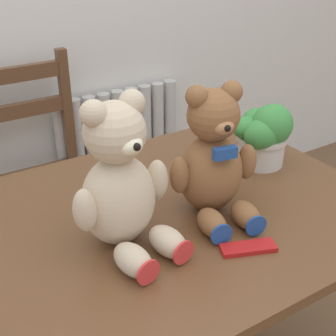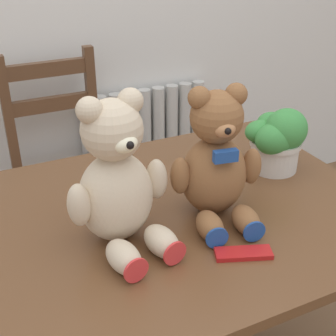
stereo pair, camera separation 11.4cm
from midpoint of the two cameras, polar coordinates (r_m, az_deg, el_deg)
radiator at (r=2.38m, az=-7.09°, el=0.32°), size 0.65×0.10×0.71m
dining_table at (r=1.33m, az=-2.67°, el=-9.21°), size 1.15×0.86×0.73m
wooden_chair_behind at (r=2.02m, az=-16.54°, el=-1.36°), size 0.40×0.39×0.96m
teddy_bear_left at (r=1.08m, az=-8.79°, el=-2.11°), size 0.26×0.28×0.37m
teddy_bear_right at (r=1.19m, az=2.85°, el=0.91°), size 0.25×0.26×0.35m
potted_plant at (r=1.47m, az=9.46°, el=4.06°), size 0.19×0.17×0.20m
chocolate_bar at (r=1.13m, az=6.89°, el=-9.73°), size 0.14×0.09×0.01m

